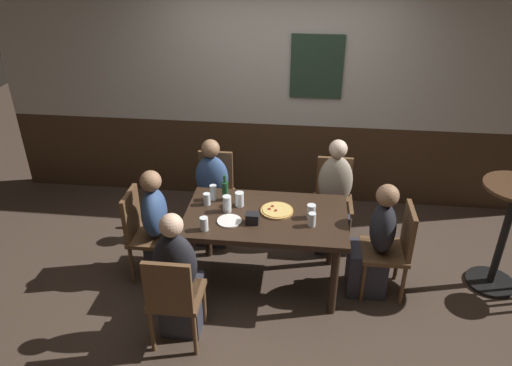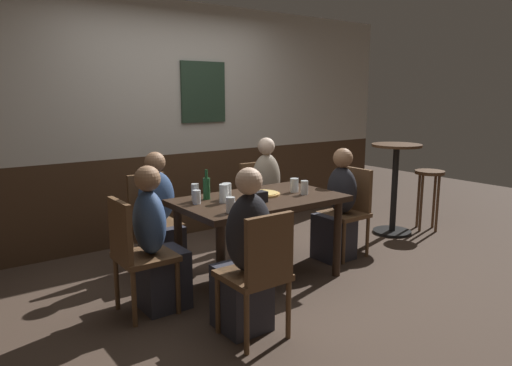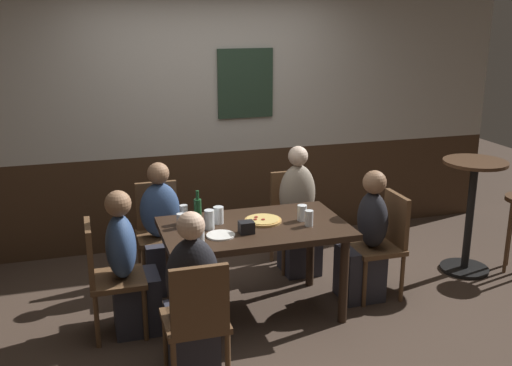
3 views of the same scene
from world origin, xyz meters
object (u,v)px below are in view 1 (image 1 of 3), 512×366
object	(u,v)px
person_right_far	(334,204)
beer_glass_tall	(312,220)
side_bar_table	(506,229)
person_left_far	(212,199)
person_head_east	(374,248)
beer_bottle_green	(225,190)
tumbler_water	(239,200)
chair_right_far	(333,195)
beer_glass_half	(213,193)
chair_head_west	(144,230)
condiment_caddy	(252,218)
chair_left_near	(173,296)
plate_white_large	(229,221)
chair_left_far	(215,189)
chair_head_east	(394,246)
pizza	(277,211)
pint_glass_pale	(311,212)
person_head_west	(162,234)
dining_table	(266,224)
tumbler_short	(227,205)
highball_clear	(207,200)
person_left_near	(179,283)
pint_glass_stout	(204,225)

from	to	relation	value
person_right_far	beer_glass_tall	world-z (taller)	person_right_far
side_bar_table	person_left_far	bearing A→B (deg)	170.30
person_head_east	beer_bottle_green	xyz separation A→B (m)	(-1.36, 0.21, 0.38)
person_right_far	tumbler_water	size ratio (longest dim) A/B	8.72
chair_right_far	beer_glass_half	xyz separation A→B (m)	(-1.13, -0.62, 0.31)
chair_head_west	condiment_caddy	bearing A→B (deg)	-7.72
chair_left_near	person_right_far	world-z (taller)	person_right_far
person_right_far	person_head_east	bearing A→B (deg)	-63.47
plate_white_large	chair_left_far	bearing A→B (deg)	108.32
chair_head_east	pizza	distance (m)	1.07
pint_glass_pale	person_head_west	bearing A→B (deg)	179.87
chair_head_east	plate_white_large	world-z (taller)	chair_head_east
chair_left_far	dining_table	bearing A→B (deg)	-53.25
condiment_caddy	side_bar_table	distance (m)	2.24
chair_head_west	beer_glass_tall	size ratio (longest dim) A/B	7.21
chair_head_east	person_head_west	size ratio (longest dim) A/B	0.79
pint_glass_pale	beer_bottle_green	world-z (taller)	beer_bottle_green
chair_left_near	plate_white_large	size ratio (longest dim) A/B	4.17
beer_glass_half	tumbler_water	xyz separation A→B (m)	(0.25, -0.08, 0.00)
person_left_far	tumbler_water	world-z (taller)	person_left_far
chair_right_far	side_bar_table	distance (m)	1.61
plate_white_large	chair_head_west	bearing A→B (deg)	170.24
person_head_west	person_right_far	bearing A→B (deg)	23.04
chair_head_west	beer_glass_half	xyz separation A→B (m)	(0.62, 0.21, 0.31)
beer_glass_tall	tumbler_water	size ratio (longest dim) A/B	0.91
person_left_far	tumbler_short	xyz separation A→B (m)	(0.28, -0.65, 0.34)
beer_bottle_green	plate_white_large	world-z (taller)	beer_bottle_green
beer_glass_half	pizza	bearing A→B (deg)	-14.08
chair_right_far	side_bar_table	size ratio (longest dim) A/B	0.84
person_left_far	person_head_west	bearing A→B (deg)	-116.63
chair_left_near	highball_clear	world-z (taller)	chair_left_near
dining_table	chair_head_east	xyz separation A→B (m)	(1.13, 0.00, -0.15)
chair_left_far	chair_right_far	bearing A→B (deg)	0.00
highball_clear	beer_bottle_green	world-z (taller)	beer_bottle_green
chair_right_far	tumbler_short	bearing A→B (deg)	-140.02
pint_glass_pale	tumbler_short	distance (m)	0.74
chair_right_far	plate_white_large	bearing A→B (deg)	-133.40
person_left_near	pint_glass_stout	xyz separation A→B (m)	(0.14, 0.38, 0.31)
person_left_far	side_bar_table	distance (m)	2.77
tumbler_water	chair_head_east	bearing A→B (deg)	-5.28
tumbler_water	tumbler_short	bearing A→B (deg)	-132.19
person_left_near	side_bar_table	bearing A→B (deg)	17.86
pizza	tumbler_short	world-z (taller)	tumbler_short
chair_left_far	plate_white_large	distance (m)	1.06
person_head_east	chair_head_east	bearing A→B (deg)	0.00
dining_table	chair_left_far	world-z (taller)	chair_left_far
plate_white_large	side_bar_table	size ratio (longest dim) A/B	0.20
beer_glass_tall	condiment_caddy	world-z (taller)	beer_glass_tall
beer_glass_tall	side_bar_table	distance (m)	1.75
person_left_far	side_bar_table	bearing A→B (deg)	-9.70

